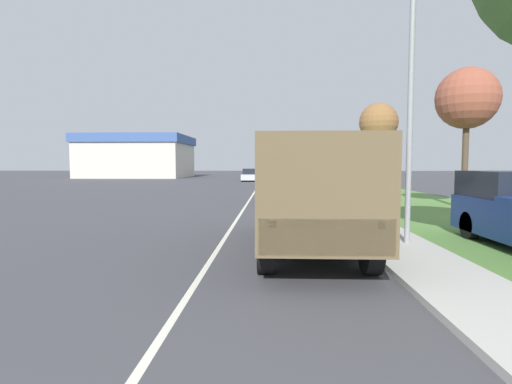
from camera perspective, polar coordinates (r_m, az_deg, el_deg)
ground_plane at (r=40.23m, az=0.43°, el=0.98°), size 180.00×180.00×0.00m
lane_centre_stripe at (r=40.23m, az=0.43°, el=0.99°), size 0.12×120.00×0.00m
sidewalk_right at (r=40.32m, az=6.83°, el=1.05°), size 1.80×120.00×0.12m
grass_strip_right at (r=40.91m, az=12.99°, el=0.94°), size 7.00×120.00×0.02m
military_truck at (r=9.83m, az=7.45°, el=0.64°), size 2.31×6.90×2.63m
car_nearest_ahead at (r=21.74m, az=4.08°, el=0.40°), size 1.72×4.35×1.69m
car_second_ahead at (r=35.41m, az=3.40°, el=1.77°), size 1.88×4.00×1.66m
car_third_ahead at (r=49.93m, az=-0.92°, el=2.37°), size 1.85×4.68×1.56m
car_fourth_ahead at (r=58.14m, az=3.01°, el=2.57°), size 1.86×4.40×1.50m
lamp_post at (r=10.78m, az=20.12°, el=14.25°), size 1.69×0.24×6.58m
tree_mid_right at (r=21.35m, az=27.94°, el=11.63°), size 2.82×2.82×6.55m
tree_far_right at (r=34.28m, az=17.11°, el=9.42°), size 3.10×3.10×7.06m
building_distant at (r=67.98m, az=-16.49°, el=4.90°), size 16.32×14.43×6.70m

